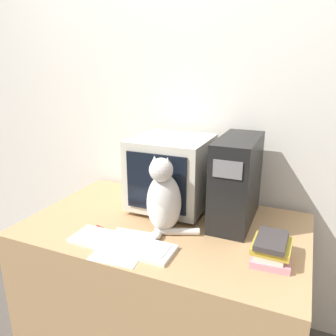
{
  "coord_description": "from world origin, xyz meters",
  "views": [
    {
      "loc": [
        0.61,
        -0.94,
        1.54
      ],
      "look_at": [
        -0.01,
        0.49,
        1.05
      ],
      "focal_mm": 35.0,
      "sensor_mm": 36.0,
      "label": 1
    }
  ],
  "objects_px": {
    "book_stack": "(271,249)",
    "pen": "(106,230)",
    "crt_monitor": "(171,173)",
    "keyboard": "(122,244)",
    "cat": "(163,200)",
    "computer_tower": "(236,180)"
  },
  "relations": [
    {
      "from": "keyboard",
      "to": "pen",
      "type": "height_order",
      "value": "keyboard"
    },
    {
      "from": "pen",
      "to": "cat",
      "type": "bearing_deg",
      "value": 22.36
    },
    {
      "from": "computer_tower",
      "to": "cat",
      "type": "relative_size",
      "value": 1.15
    },
    {
      "from": "book_stack",
      "to": "pen",
      "type": "distance_m",
      "value": 0.77
    },
    {
      "from": "keyboard",
      "to": "cat",
      "type": "xyz_separation_m",
      "value": [
        0.12,
        0.2,
        0.15
      ]
    },
    {
      "from": "keyboard",
      "to": "crt_monitor",
      "type": "bearing_deg",
      "value": 84.76
    },
    {
      "from": "cat",
      "to": "book_stack",
      "type": "xyz_separation_m",
      "value": [
        0.51,
        -0.05,
        -0.11
      ]
    },
    {
      "from": "book_stack",
      "to": "pen",
      "type": "bearing_deg",
      "value": -175.58
    },
    {
      "from": "keyboard",
      "to": "cat",
      "type": "relative_size",
      "value": 1.27
    },
    {
      "from": "keyboard",
      "to": "pen",
      "type": "relative_size",
      "value": 3.76
    },
    {
      "from": "keyboard",
      "to": "computer_tower",
      "type": "bearing_deg",
      "value": 48.28
    },
    {
      "from": "cat",
      "to": "keyboard",
      "type": "bearing_deg",
      "value": -119.56
    },
    {
      "from": "computer_tower",
      "to": "cat",
      "type": "xyz_separation_m",
      "value": [
        -0.29,
        -0.25,
        -0.06
      ]
    },
    {
      "from": "crt_monitor",
      "to": "pen",
      "type": "xyz_separation_m",
      "value": [
        -0.19,
        -0.37,
        -0.2
      ]
    },
    {
      "from": "keyboard",
      "to": "cat",
      "type": "distance_m",
      "value": 0.28
    },
    {
      "from": "crt_monitor",
      "to": "pen",
      "type": "bearing_deg",
      "value": -116.76
    },
    {
      "from": "computer_tower",
      "to": "keyboard",
      "type": "distance_m",
      "value": 0.64
    },
    {
      "from": "pen",
      "to": "computer_tower",
      "type": "bearing_deg",
      "value": 33.33
    },
    {
      "from": "computer_tower",
      "to": "crt_monitor",
      "type": "bearing_deg",
      "value": 177.97
    },
    {
      "from": "crt_monitor",
      "to": "computer_tower",
      "type": "bearing_deg",
      "value": -2.03
    },
    {
      "from": "computer_tower",
      "to": "pen",
      "type": "bearing_deg",
      "value": -146.67
    },
    {
      "from": "crt_monitor",
      "to": "pen",
      "type": "distance_m",
      "value": 0.47
    }
  ]
}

